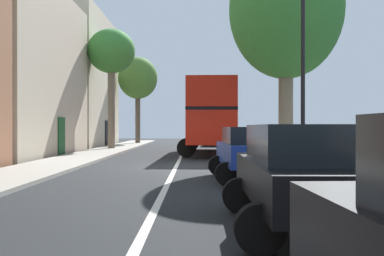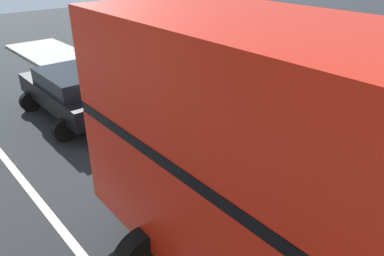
{
  "view_description": "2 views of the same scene",
  "coord_description": "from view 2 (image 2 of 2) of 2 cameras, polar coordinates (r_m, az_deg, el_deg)",
  "views": [
    {
      "loc": [
        0.78,
        -17.55,
        1.58
      ],
      "look_at": [
        0.58,
        6.72,
        1.52
      ],
      "focal_mm": 40.99,
      "sensor_mm": 36.0,
      "label": 1
    },
    {
      "loc": [
        -1.67,
        8.66,
        4.78
      ],
      "look_at": [
        1.61,
        12.44,
        2.33
      ],
      "focal_mm": 34.46,
      "sensor_mm": 36.0,
      "label": 2
    }
  ],
  "objects": [
    {
      "name": "parked_car_black_right_2",
      "position": [
        11.83,
        -18.0,
        5.55
      ],
      "size": [
        2.47,
        4.36,
        1.51
      ],
      "color": "black",
      "rests_on": "ground"
    }
  ]
}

